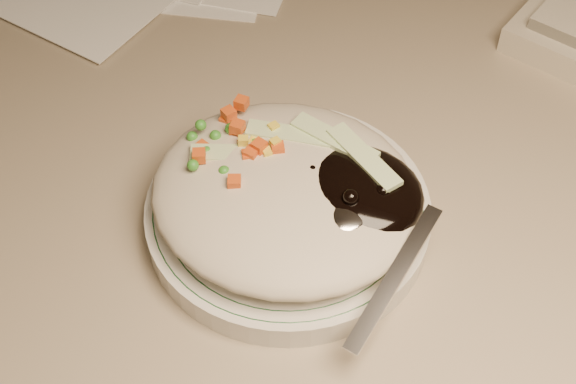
% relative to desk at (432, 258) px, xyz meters
% --- Properties ---
extents(desk, '(1.40, 0.70, 0.74)m').
position_rel_desk_xyz_m(desk, '(0.00, 0.00, 0.00)').
color(desk, gray).
rests_on(desk, ground).
extents(plate, '(0.21, 0.21, 0.02)m').
position_rel_desk_xyz_m(plate, '(-0.10, -0.15, 0.21)').
color(plate, silver).
rests_on(plate, desk).
extents(plate_rim, '(0.20, 0.20, 0.00)m').
position_rel_desk_xyz_m(plate_rim, '(-0.10, -0.15, 0.22)').
color(plate_rim, '#144723').
rests_on(plate_rim, plate).
extents(meal, '(0.20, 0.18, 0.05)m').
position_rel_desk_xyz_m(meal, '(-0.09, -0.16, 0.24)').
color(meal, '#BCB098').
rests_on(meal, plate).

